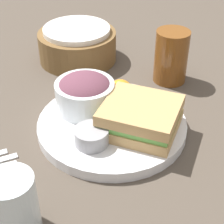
# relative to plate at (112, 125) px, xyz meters

# --- Properties ---
(ground_plane) EXTENTS (4.00, 4.00, 0.00)m
(ground_plane) POSITION_rel_plate_xyz_m (0.00, 0.00, -0.01)
(ground_plane) COLOR #4C4238
(plate) EXTENTS (0.27, 0.27, 0.02)m
(plate) POSITION_rel_plate_xyz_m (0.00, 0.00, 0.00)
(plate) COLOR silver
(plate) RESTS_ON ground_plane
(sandwich) EXTENTS (0.17, 0.16, 0.05)m
(sandwich) POSITION_rel_plate_xyz_m (0.05, -0.03, 0.04)
(sandwich) COLOR tan
(sandwich) RESTS_ON plate
(salad_bowl) EXTENTS (0.11, 0.11, 0.07)m
(salad_bowl) POSITION_rel_plate_xyz_m (-0.05, 0.05, 0.04)
(salad_bowl) COLOR white
(salad_bowl) RESTS_ON plate
(dressing_cup) EXTENTS (0.06, 0.06, 0.03)m
(dressing_cup) POSITION_rel_plate_xyz_m (-0.04, -0.06, 0.02)
(dressing_cup) COLOR #99999E
(dressing_cup) RESTS_ON plate
(orange_wedge) EXTENTS (0.05, 0.05, 0.05)m
(orange_wedge) POSITION_rel_plate_xyz_m (0.02, 0.06, 0.03)
(orange_wedge) COLOR orange
(orange_wedge) RESTS_ON plate
(drink_glass) EXTENTS (0.07, 0.07, 0.12)m
(drink_glass) POSITION_rel_plate_xyz_m (0.14, 0.17, 0.05)
(drink_glass) COLOR brown
(drink_glass) RESTS_ON ground_plane
(bread_basket) EXTENTS (0.19, 0.19, 0.08)m
(bread_basket) POSITION_rel_plate_xyz_m (-0.07, 0.28, 0.03)
(bread_basket) COLOR brown
(bread_basket) RESTS_ON ground_plane
(water_glass) EXTENTS (0.07, 0.07, 0.10)m
(water_glass) POSITION_rel_plate_xyz_m (-0.14, -0.21, 0.04)
(water_glass) COLOR silver
(water_glass) RESTS_ON ground_plane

